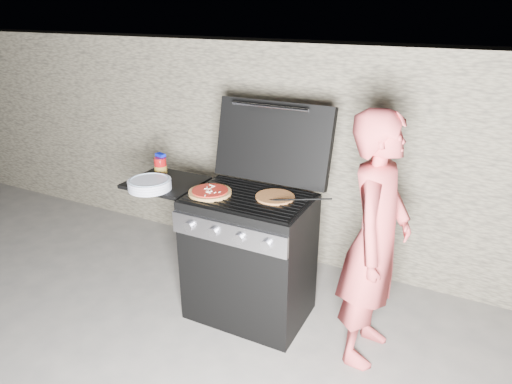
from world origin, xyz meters
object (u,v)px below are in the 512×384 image
at_px(pizza_topped, 210,192).
at_px(sauce_jar, 161,167).
at_px(person, 375,242).
at_px(gas_grill, 218,249).

bearing_deg(pizza_topped, sauce_jar, 163.70).
bearing_deg(person, pizza_topped, 96.44).
distance_m(gas_grill, sauce_jar, 0.73).
distance_m(pizza_topped, person, 1.09).
relative_size(pizza_topped, person, 0.18).
bearing_deg(sauce_jar, pizza_topped, -16.30).
relative_size(pizza_topped, sauce_jar, 2.06).
xyz_separation_m(gas_grill, sauce_jar, (-0.51, 0.07, 0.52)).
xyz_separation_m(pizza_topped, sauce_jar, (-0.52, 0.15, 0.04)).
relative_size(gas_grill, person, 0.86).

